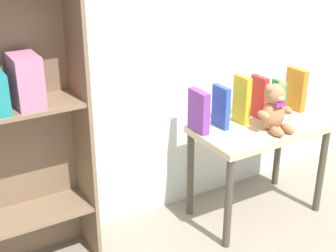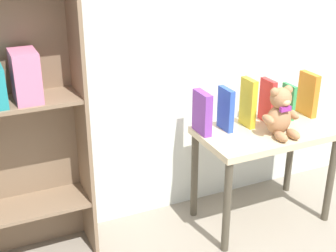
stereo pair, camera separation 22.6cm
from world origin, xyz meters
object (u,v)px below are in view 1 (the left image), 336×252
Objects in this scene: bookshelf_side at (7,88)px; book_standing_yellow at (242,100)px; display_table at (259,139)px; book_standing_blue at (221,107)px; book_standing_red at (259,97)px; book_standing_orange at (296,89)px; book_standing_purple at (199,111)px; book_standing_green at (278,97)px; teddy_bear at (275,109)px.

book_standing_yellow is (1.17, -0.12, -0.24)m from bookshelf_side.
book_standing_blue is (-0.20, 0.10, 0.20)m from display_table.
book_standing_yellow is 0.13m from book_standing_red.
book_standing_red is 0.26m from book_standing_orange.
book_standing_orange is (1.57, -0.12, -0.24)m from bookshelf_side.
book_standing_blue is at bearing 154.12° from display_table.
book_standing_orange is at bearing -1.64° from book_standing_blue.
book_standing_yellow is at bearing -5.75° from bookshelf_side.
book_standing_purple is 1.13× the size of book_standing_green.
teddy_bear reaches higher than book_standing_orange.
book_standing_orange is (0.53, -0.01, 0.01)m from book_standing_blue.
display_table is at bearing -54.10° from book_standing_yellow.
bookshelf_side is 1.33m from book_standing_red.
teddy_bear is 0.18m from book_standing_red.
display_table is 3.67× the size of book_standing_green.
book_standing_yellow is (0.26, -0.02, 0.02)m from book_standing_purple.
teddy_bear reaches higher than book_standing_red.
book_standing_green is (1.43, -0.12, -0.27)m from bookshelf_side.
book_standing_purple is 0.66m from book_standing_orange.
teddy_bear is at bearing -12.72° from bookshelf_side.
teddy_bear is 0.35m from book_standing_orange.
book_standing_green is (0.18, 0.16, -0.02)m from teddy_bear.
book_standing_orange reaches higher than book_standing_purple.
book_standing_green is at bearing 42.65° from teddy_bear.
book_standing_purple is 0.85× the size of book_standing_yellow.
teddy_bear is 1.05× the size of book_standing_orange.
bookshelf_side reaches higher than book_standing_red.
display_table is 3.17× the size of book_standing_blue.
teddy_bear reaches higher than book_standing_purple.
book_standing_purple is 0.91× the size of book_standing_orange.
book_standing_yellow is at bearing 117.28° from teddy_bear.
bookshelf_side is 6.34× the size of book_standing_yellow.
teddy_bear reaches higher than display_table.
book_standing_green is (0.13, -0.01, -0.02)m from book_standing_red.
book_standing_blue reaches higher than book_standing_green.
book_standing_blue is at bearing 141.42° from teddy_bear.
book_standing_orange is at bearing 14.51° from display_table.
book_standing_yellow is at bearing -4.38° from book_standing_purple.
book_standing_red is at bearing 4.33° from book_standing_yellow.
book_standing_red is 1.21× the size of book_standing_green.
book_standing_blue is 0.53m from book_standing_orange.
book_standing_blue is at bearing 176.08° from book_standing_yellow.
teddy_bear is at bearing -152.65° from book_standing_orange.
bookshelf_side reaches higher than book_standing_purple.
display_table is at bearing -157.67° from book_standing_green.
book_standing_yellow reaches higher than display_table.
display_table is 0.28m from book_standing_green.
display_table is 0.40m from book_standing_purple.
book_standing_orange is at bearing -4.43° from bookshelf_side.
book_standing_yellow is at bearing -3.66° from book_standing_blue.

